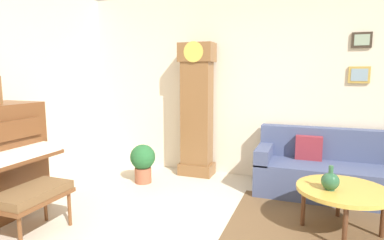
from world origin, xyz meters
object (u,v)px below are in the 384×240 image
(piano_bench, at_px, (33,196))
(coffee_table, at_px, (343,191))
(couch, at_px, (332,171))
(potted_plant, at_px, (143,161))
(green_jug, at_px, (330,181))
(grandfather_clock, at_px, (197,113))

(piano_bench, xyz_separation_m, coffee_table, (2.79, 1.14, 0.01))
(couch, relative_size, coffee_table, 2.16)
(coffee_table, bearing_deg, potted_plant, 166.85)
(couch, height_order, coffee_table, couch)
(piano_bench, height_order, coffee_table, piano_bench)
(green_jug, bearing_deg, couch, 85.59)
(couch, bearing_deg, grandfather_clock, 174.45)
(potted_plant, bearing_deg, couch, 10.02)
(grandfather_clock, xyz_separation_m, potted_plant, (-0.60, -0.63, -0.64))
(couch, distance_m, potted_plant, 2.57)
(piano_bench, distance_m, potted_plant, 1.76)
(piano_bench, relative_size, potted_plant, 1.25)
(couch, bearing_deg, green_jug, -94.41)
(couch, relative_size, potted_plant, 3.39)
(grandfather_clock, distance_m, coffee_table, 2.38)
(piano_bench, height_order, potted_plant, potted_plant)
(piano_bench, distance_m, couch, 3.51)
(grandfather_clock, distance_m, couch, 2.04)
(grandfather_clock, xyz_separation_m, couch, (1.93, -0.19, -0.65))
(grandfather_clock, bearing_deg, coffee_table, -32.10)
(grandfather_clock, bearing_deg, piano_bench, -109.05)
(piano_bench, bearing_deg, couch, 38.51)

